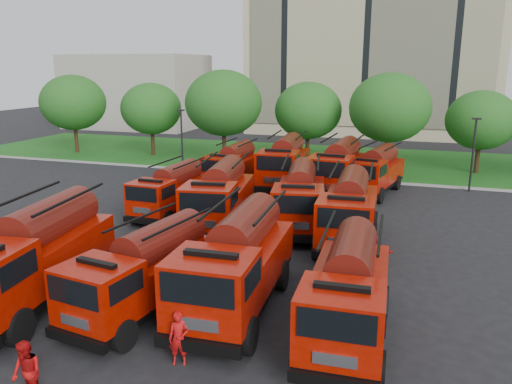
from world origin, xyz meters
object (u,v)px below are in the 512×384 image
(firefighter_4, at_px, (164,261))
(fire_truck_0, at_px, (33,255))
(firefighter_3, at_px, (332,362))
(fire_truck_11, at_px, (375,171))
(fire_truck_7, at_px, (349,210))
(firefighter_0, at_px, (180,364))
(fire_truck_3, at_px, (348,290))
(fire_truck_4, at_px, (171,190))
(fire_truck_10, at_px, (339,168))
(firefighter_2, at_px, (375,374))
(fire_truck_5, at_px, (220,196))
(fire_truck_2, at_px, (237,262))
(firefighter_5, at_px, (369,275))
(fire_truck_1, at_px, (144,270))
(fire_truck_6, at_px, (300,198))
(fire_truck_8, at_px, (233,165))
(fire_truck_9, at_px, (285,162))

(firefighter_4, bearing_deg, fire_truck_0, 112.40)
(fire_truck_0, relative_size, firefighter_3, 5.12)
(fire_truck_11, relative_size, firefighter_3, 4.47)
(fire_truck_7, distance_m, firefighter_0, 12.59)
(fire_truck_3, height_order, fire_truck_11, fire_truck_3)
(fire_truck_4, height_order, firefighter_3, fire_truck_4)
(fire_truck_4, distance_m, fire_truck_10, 11.67)
(firefighter_2, bearing_deg, fire_truck_5, 53.88)
(fire_truck_2, xyz_separation_m, firefighter_3, (3.87, -2.41, -1.75))
(fire_truck_5, height_order, firefighter_5, fire_truck_5)
(fire_truck_3, xyz_separation_m, firefighter_4, (-8.66, 3.84, -1.58))
(fire_truck_1, relative_size, firefighter_4, 4.05)
(fire_truck_10, xyz_separation_m, firefighter_2, (4.21, -20.28, -1.80))
(firefighter_0, height_order, firefighter_3, firefighter_0)
(fire_truck_10, bearing_deg, fire_truck_7, -74.90)
(fire_truck_4, xyz_separation_m, fire_truck_7, (10.56, -1.61, 0.23))
(fire_truck_6, relative_size, fire_truck_10, 0.95)
(fire_truck_7, distance_m, firefighter_4, 9.21)
(fire_truck_8, bearing_deg, fire_truck_3, -58.68)
(fire_truck_2, relative_size, firefighter_3, 4.84)
(fire_truck_2, xyz_separation_m, fire_truck_6, (0.05, 9.72, -0.08))
(fire_truck_3, distance_m, firefighter_4, 9.60)
(fire_truck_8, xyz_separation_m, firefighter_3, (10.65, -20.10, -1.51))
(fire_truck_10, bearing_deg, fire_truck_8, -176.62)
(fire_truck_5, height_order, firefighter_4, fire_truck_5)
(fire_truck_0, relative_size, firefighter_5, 4.24)
(firefighter_0, bearing_deg, firefighter_2, -5.35)
(fire_truck_9, bearing_deg, fire_truck_8, -170.18)
(fire_truck_5, bearing_deg, fire_truck_0, -115.77)
(fire_truck_1, xyz_separation_m, fire_truck_10, (3.91, 18.90, 0.28))
(fire_truck_2, height_order, firefighter_2, fire_truck_2)
(fire_truck_10, relative_size, fire_truck_11, 1.12)
(fire_truck_0, distance_m, firefighter_3, 11.27)
(fire_truck_11, height_order, firefighter_2, fire_truck_11)
(fire_truck_1, distance_m, fire_truck_4, 11.96)
(firefighter_4, bearing_deg, firefighter_3, -162.63)
(fire_truck_3, height_order, firefighter_0, fire_truck_3)
(firefighter_3, relative_size, firefighter_4, 0.94)
(fire_truck_1, bearing_deg, fire_truck_7, 66.56)
(fire_truck_5, xyz_separation_m, fire_truck_8, (-2.67, 9.07, -0.20))
(firefighter_5, bearing_deg, fire_truck_11, -86.02)
(fire_truck_2, xyz_separation_m, fire_truck_7, (2.87, 8.20, -0.07))
(fire_truck_11, bearing_deg, fire_truck_10, -145.61)
(fire_truck_7, xyz_separation_m, fire_truck_11, (0.37, 10.47, -0.12))
(fire_truck_7, bearing_deg, firefighter_0, -108.39)
(fire_truck_4, xyz_separation_m, firefighter_2, (12.80, -12.39, -1.45))
(fire_truck_10, bearing_deg, fire_truck_2, -89.52)
(fire_truck_0, distance_m, fire_truck_10, 21.12)
(firefighter_2, distance_m, firefighter_5, 7.03)
(fire_truck_0, distance_m, fire_truck_4, 11.62)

